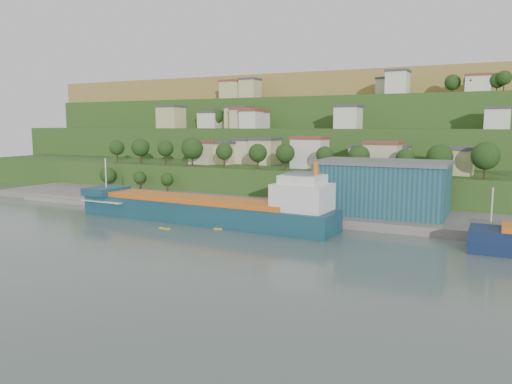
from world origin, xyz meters
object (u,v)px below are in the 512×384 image
Objects in this scene: warehouse at (382,187)px; kayak_orange at (221,228)px; caravan at (113,192)px; cargo_ship_near at (209,211)px.

kayak_orange is at bearing -139.13° from warehouse.
caravan is at bearing 138.87° from kayak_orange.
warehouse is 5.05× the size of caravan.
cargo_ship_near is 11.07× the size of caravan.
cargo_ship_near is 42.36m from warehouse.
kayak_orange is at bearing -36.97° from cargo_ship_near.
cargo_ship_near is at bearing -150.90° from warehouse.
kayak_orange is (6.72, -5.49, -2.54)m from cargo_ship_near.
cargo_ship_near is 9.04m from kayak_orange.
kayak_orange is at bearing -36.16° from caravan.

